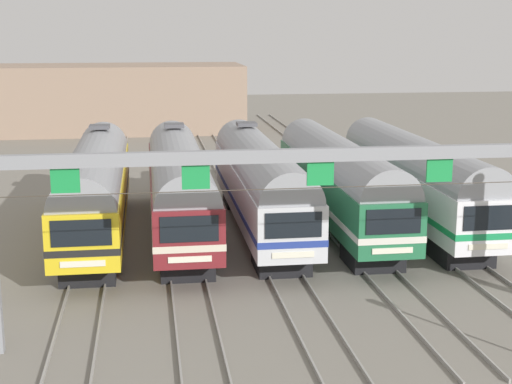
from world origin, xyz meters
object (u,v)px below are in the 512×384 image
object	(u,v)px
commuter_train_silver	(260,181)
catenary_gantry	(320,185)
commuter_train_green	(338,178)
commuter_train_white	(414,176)
commuter_train_maroon	(179,183)
commuter_train_yellow	(96,185)

from	to	relation	value
commuter_train_silver	catenary_gantry	bearing A→B (deg)	-90.00
commuter_train_green	commuter_train_white	distance (m)	4.10
commuter_train_green	commuter_train_maroon	bearing A→B (deg)	179.97
commuter_train_silver	catenary_gantry	world-z (taller)	catenary_gantry
commuter_train_maroon	commuter_train_silver	xyz separation A→B (m)	(4.10, 0.00, 0.00)
commuter_train_silver	commuter_train_white	world-z (taller)	commuter_train_silver
commuter_train_white	commuter_train_green	bearing A→B (deg)	180.00
commuter_train_yellow	commuter_train_maroon	distance (m)	4.10
commuter_train_maroon	commuter_train_yellow	bearing A→B (deg)	180.00
commuter_train_silver	catenary_gantry	distance (m)	13.74
catenary_gantry	commuter_train_white	bearing A→B (deg)	58.72
commuter_train_yellow	commuter_train_silver	world-z (taller)	same
commuter_train_yellow	catenary_gantry	distance (m)	16.00
commuter_train_green	catenary_gantry	distance (m)	14.33
commuter_train_maroon	commuter_train_green	bearing A→B (deg)	-0.03
commuter_train_green	catenary_gantry	world-z (taller)	catenary_gantry
commuter_train_green	commuter_train_white	world-z (taller)	same
commuter_train_maroon	catenary_gantry	distance (m)	14.34
commuter_train_green	commuter_train_white	bearing A→B (deg)	0.00
commuter_train_green	catenary_gantry	xyz separation A→B (m)	(-4.10, -13.49, 2.56)
commuter_train_silver	catenary_gantry	size ratio (longest dim) A/B	0.83
commuter_train_silver	commuter_train_green	distance (m)	4.10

